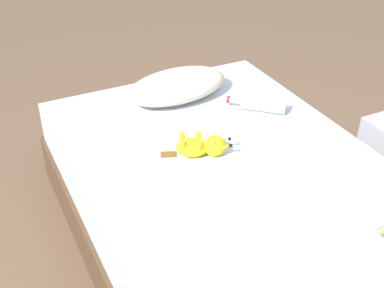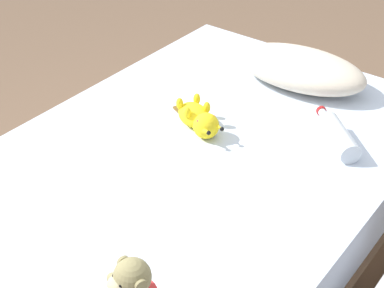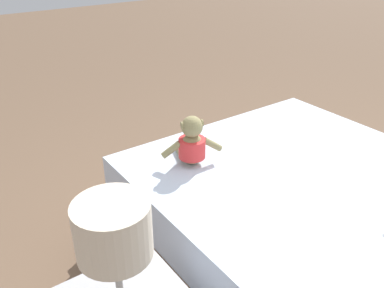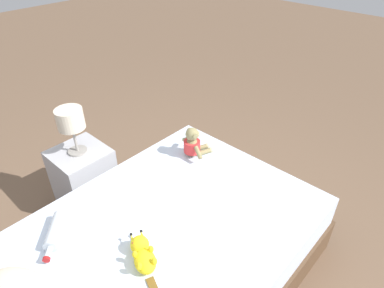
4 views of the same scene
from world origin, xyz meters
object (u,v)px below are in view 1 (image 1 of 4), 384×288
(pillow, at_px, (177,86))
(plush_yellow_creature, at_px, (201,146))
(bed, at_px, (232,210))
(glass_bottle, at_px, (262,104))

(pillow, xyz_separation_m, plush_yellow_creature, (-0.13, -0.55, -0.03))
(bed, distance_m, plush_yellow_creature, 0.34)
(pillow, distance_m, glass_bottle, 0.47)
(bed, relative_size, pillow, 3.34)
(plush_yellow_creature, relative_size, glass_bottle, 1.18)
(pillow, distance_m, plush_yellow_creature, 0.57)
(pillow, bearing_deg, glass_bottle, -43.50)
(bed, distance_m, pillow, 0.78)
(plush_yellow_creature, xyz_separation_m, glass_bottle, (0.47, 0.23, -0.01))
(plush_yellow_creature, bearing_deg, glass_bottle, 25.87)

